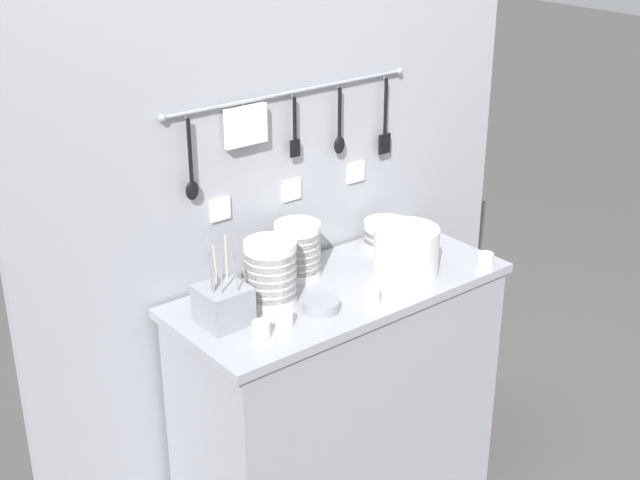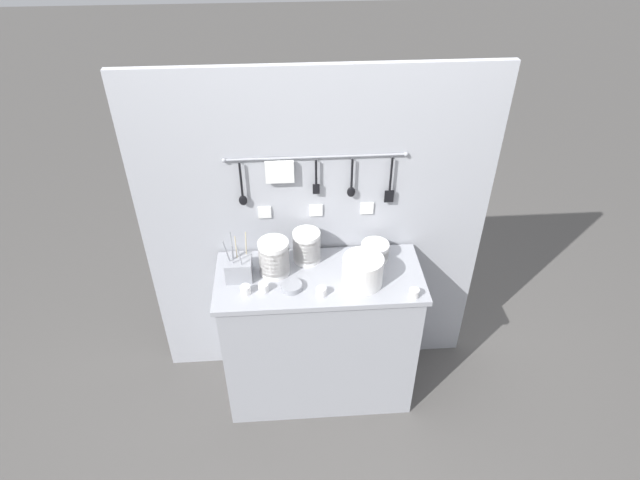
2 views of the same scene
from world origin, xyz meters
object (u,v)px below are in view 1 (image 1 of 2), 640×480
object	(u,v)px
bowl_stack_short_front	(271,272)
plate_stack	(406,251)
cup_front_left	(372,295)
cup_front_right	(261,329)
bowl_stack_nested_right	(298,249)
bowl_stack_wide_centre	(386,234)
cutlery_caddy	(223,304)
steel_mixing_bowl	(321,305)
cup_mid_row	(486,260)
cup_edge_far	(284,318)

from	to	relation	value
bowl_stack_short_front	plate_stack	world-z (taller)	bowl_stack_short_front
plate_stack	cup_front_left	world-z (taller)	plate_stack
plate_stack	cup_front_right	size ratio (longest dim) A/B	4.07
bowl_stack_nested_right	bowl_stack_short_front	xyz separation A→B (m)	(-0.18, -0.10, 0.01)
bowl_stack_wide_centre	cup_front_left	bearing A→B (deg)	-138.13
bowl_stack_short_front	cutlery_caddy	size ratio (longest dim) A/B	0.74
steel_mixing_bowl	cutlery_caddy	bearing A→B (deg)	156.54
plate_stack	cup_mid_row	xyz separation A→B (m)	(0.25, -0.13, -0.06)
cutlery_caddy	bowl_stack_short_front	bearing A→B (deg)	6.64
steel_mixing_bowl	cup_mid_row	xyz separation A→B (m)	(0.62, -0.10, 0.01)
plate_stack	steel_mixing_bowl	bearing A→B (deg)	-176.64
cup_edge_far	cup_front_right	bearing A→B (deg)	-173.05
bowl_stack_short_front	cup_front_right	bearing A→B (deg)	-133.28
cutlery_caddy	bowl_stack_nested_right	bearing A→B (deg)	18.00
plate_stack	steel_mixing_bowl	distance (m)	0.38
cup_front_left	plate_stack	bearing A→B (deg)	20.39
cutlery_caddy	cup_edge_far	xyz separation A→B (m)	(0.13, -0.13, -0.04)
steel_mixing_bowl	cup_front_left	distance (m)	0.16
bowl_stack_short_front	bowl_stack_wide_centre	world-z (taller)	bowl_stack_short_front
plate_stack	cup_front_right	distance (m)	0.61
cutlery_caddy	cup_front_right	world-z (taller)	cutlery_caddy
bowl_stack_wide_centre	cup_mid_row	bearing A→B (deg)	-64.96
cup_mid_row	cup_front_left	bearing A→B (deg)	174.41
cup_edge_far	cup_mid_row	distance (m)	0.77
cup_front_right	bowl_stack_short_front	bearing A→B (deg)	46.72
steel_mixing_bowl	cutlery_caddy	xyz separation A→B (m)	(-0.27, 0.12, 0.04)
cutlery_caddy	bowl_stack_wide_centre	bearing A→B (deg)	7.94
bowl_stack_nested_right	cup_front_right	bearing A→B (deg)	-142.00
cup_edge_far	cup_mid_row	xyz separation A→B (m)	(0.76, -0.10, 0.00)
cup_front_right	cup_mid_row	bearing A→B (deg)	-5.74
steel_mixing_bowl	bowl_stack_nested_right	bearing A→B (deg)	68.85
cutlery_caddy	cup_front_left	world-z (taller)	cutlery_caddy
cup_front_right	cup_edge_far	bearing A→B (deg)	6.95
bowl_stack_nested_right	cup_front_right	distance (m)	0.42
bowl_stack_short_front	cup_mid_row	xyz separation A→B (m)	(0.70, -0.24, -0.08)
bowl_stack_short_front	bowl_stack_wide_centre	bearing A→B (deg)	8.37
steel_mixing_bowl	cup_mid_row	world-z (taller)	cup_mid_row
plate_stack	cutlery_caddy	xyz separation A→B (m)	(-0.64, 0.10, -0.02)
cutlery_caddy	cup_mid_row	size ratio (longest dim) A/B	5.25
cup_mid_row	steel_mixing_bowl	bearing A→B (deg)	170.41
cutlery_caddy	cup_mid_row	bearing A→B (deg)	-14.04
bowl_stack_nested_right	steel_mixing_bowl	world-z (taller)	bowl_stack_nested_right
cup_edge_far	cup_front_right	size ratio (longest dim) A/B	1.00
steel_mixing_bowl	cup_edge_far	bearing A→B (deg)	-176.98
bowl_stack_short_front	cup_edge_far	world-z (taller)	bowl_stack_short_front
cup_edge_far	cup_mid_row	size ratio (longest dim) A/B	1.00
bowl_stack_wide_centre	cup_mid_row	size ratio (longest dim) A/B	2.96
cup_mid_row	bowl_stack_wide_centre	bearing A→B (deg)	115.04
cup_front_left	cup_mid_row	size ratio (longest dim) A/B	1.00
bowl_stack_wide_centre	cutlery_caddy	bearing A→B (deg)	-172.06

